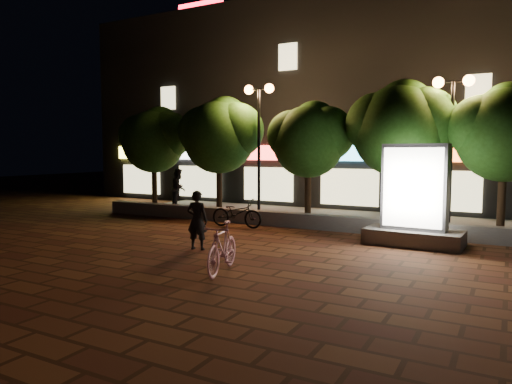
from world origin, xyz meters
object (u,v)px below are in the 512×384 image
Objects in this scene: tree_far_right at (507,129)px; pedestrian at (179,188)px; tree_right at (401,125)px; scooter_pink at (222,248)px; scooter_parked at (237,213)px; ad_kiosk at (415,204)px; tree_mid at (310,137)px; tree_far_left at (155,138)px; street_lamp_right at (452,113)px; rider at (197,220)px; tree_left at (221,133)px; street_lamp_left at (259,116)px.

tree_far_right reaches higher than pedestrian.
scooter_pink is at bearing -105.33° from tree_right.
scooter_parked is 1.07× the size of pedestrian.
ad_kiosk is at bearing -127.09° from pedestrian.
tree_far_left is at bearing 180.00° from tree_mid.
scooter_pink is (1.14, -7.92, -2.66)m from tree_mid.
scooter_parked is (-5.07, -2.46, -3.06)m from tree_right.
street_lamp_right reaches higher than rider.
rider is (-0.77, -6.20, -2.40)m from tree_mid.
tree_left is at bearing -123.03° from pedestrian.
pedestrian is at bearing 37.81° from tree_far_left.
tree_far_right is (3.20, -0.00, -0.20)m from tree_right.
tree_far_left is 2.40× the size of scooter_parked.
tree_right is at bearing 0.00° from tree_left.
scooter_parked is (0.29, -2.20, -3.52)m from street_lamp_left.
street_lamp_left is (5.45, -0.26, 0.74)m from tree_far_left.
tree_far_left reaches higher than pedestrian.
tree_far_left reaches higher than scooter_parked.
tree_right is 0.98× the size of street_lamp_left.
tree_right reaches higher than rider.
tree_far_left is 14.00m from tree_far_right.
pedestrian is at bearing 175.69° from street_lamp_right.
tree_far_left is at bearing -180.00° from tree_right.
scooter_pink is at bearing -121.29° from ad_kiosk.
street_lamp_left is 5.63m from pedestrian.
scooter_pink is 1.02× the size of pedestrian.
tree_far_right reaches higher than rider.
rider is at bearing -133.95° from street_lamp_right.
tree_right is 3.12× the size of rider.
street_lamp_left reaches higher than tree_far_right.
scooter_pink is at bearing -42.53° from tree_far_left.
tree_mid reaches higher than pedestrian.
street_lamp_left is 1.79× the size of ad_kiosk.
tree_mid reaches higher than scooter_parked.
street_lamp_left is 2.79× the size of scooter_pink.
street_lamp_left reaches higher than scooter_parked.
scooter_parked is (-1.76, -2.46, -2.71)m from tree_mid.
street_lamp_right is 1.72× the size of ad_kiosk.
tree_mid is at bearing -38.69° from scooter_parked.
tree_mid is 6.50m from tree_far_right.
tree_far_left is 0.89× the size of street_lamp_left.
tree_mid is 2.49× the size of pedestrian.
ad_kiosk is at bearing -129.07° from tree_far_right.
ad_kiosk is (11.80, -2.72, -2.13)m from tree_far_left.
tree_left reaches higher than pedestrian.
scooter_parked is 5.85m from pedestrian.
tree_far_left is at bearing 63.62° from scooter_parked.
tree_far_left is at bearing -180.00° from tree_left.
tree_far_left is at bearing 178.79° from street_lamp_right.
tree_far_left reaches higher than tree_mid.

